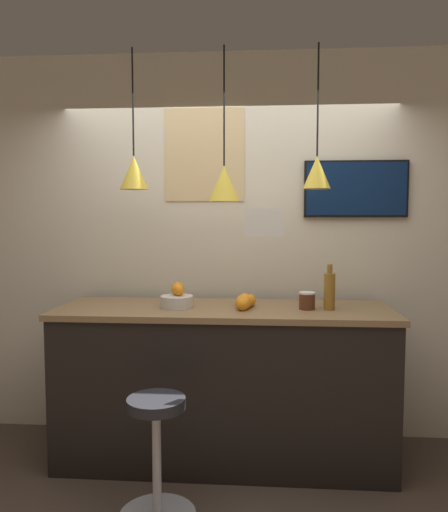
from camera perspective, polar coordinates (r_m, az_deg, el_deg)
back_wall at (r=3.83m, az=0.54°, el=1.09°), size 8.00×0.06×2.90m
service_counter at (r=3.54m, az=0.00°, el=-14.37°), size 2.27×0.73×1.06m
bar_stool at (r=2.98m, az=-7.71°, el=-20.68°), size 0.43×0.43×0.69m
fruit_bowl at (r=3.41m, az=-5.39°, el=-4.84°), size 0.22×0.22×0.17m
orange_pile at (r=3.39m, az=2.37°, el=-5.21°), size 0.14×0.29×0.09m
juice_bottle at (r=3.37m, az=11.96°, el=-3.87°), size 0.08×0.08×0.30m
spread_jar at (r=3.37m, az=9.47°, el=-5.06°), size 0.11×0.11×0.12m
pendant_lamp_left at (r=3.47m, az=-10.26°, el=9.43°), size 0.19×0.19×0.94m
pendant_lamp_middle at (r=3.36m, az=0.01°, el=8.36°), size 0.21×0.21×1.02m
pendant_lamp_right at (r=3.38m, az=10.57°, el=9.47°), size 0.18×0.18×0.94m
mounted_tv at (r=3.82m, az=14.83°, el=7.42°), size 0.75×0.04×0.42m
hanging_menu_board at (r=3.05m, az=4.64°, el=3.84°), size 0.24×0.01×0.17m
wall_poster at (r=3.83m, az=-2.25°, el=11.48°), size 0.60×0.01×0.69m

